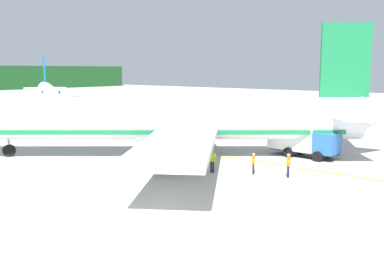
{
  "coord_description": "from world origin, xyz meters",
  "views": [
    {
      "loc": [
        -31.81,
        -3.72,
        7.82
      ],
      "look_at": [
        -5.53,
        18.22,
        3.15
      ],
      "focal_mm": 40.09,
      "sensor_mm": 36.0,
      "label": 1
    }
  ],
  "objects_px": {
    "airliner_mid_apron": "(47,93)",
    "service_truck_baggage": "(303,140)",
    "crew_loader_left": "(253,162)",
    "crew_marshaller": "(212,159)",
    "crew_loader_right": "(288,163)",
    "airliner_foreground": "(166,119)"
  },
  "relations": [
    {
      "from": "crew_marshaller",
      "to": "crew_loader_left",
      "type": "distance_m",
      "value": 3.11
    },
    {
      "from": "airliner_mid_apron",
      "to": "crew_loader_left",
      "type": "height_order",
      "value": "airliner_mid_apron"
    },
    {
      "from": "crew_loader_left",
      "to": "crew_loader_right",
      "type": "distance_m",
      "value": 2.6
    },
    {
      "from": "airliner_mid_apron",
      "to": "service_truck_baggage",
      "type": "distance_m",
      "value": 63.88
    },
    {
      "from": "airliner_mid_apron",
      "to": "crew_loader_right",
      "type": "height_order",
      "value": "airliner_mid_apron"
    },
    {
      "from": "airliner_mid_apron",
      "to": "crew_marshaller",
      "type": "xyz_separation_m",
      "value": [
        -22.95,
        -59.92,
        -2.05
      ]
    },
    {
      "from": "airliner_mid_apron",
      "to": "service_truck_baggage",
      "type": "relative_size",
      "value": 5.49
    },
    {
      "from": "crew_loader_left",
      "to": "airliner_foreground",
      "type": "bearing_deg",
      "value": 86.08
    },
    {
      "from": "crew_loader_left",
      "to": "crew_marshaller",
      "type": "bearing_deg",
      "value": 120.09
    },
    {
      "from": "airliner_foreground",
      "to": "crew_loader_left",
      "type": "relative_size",
      "value": 20.99
    },
    {
      "from": "service_truck_baggage",
      "to": "crew_loader_right",
      "type": "height_order",
      "value": "service_truck_baggage"
    },
    {
      "from": "airliner_foreground",
      "to": "crew_marshaller",
      "type": "bearing_deg",
      "value": -107.73
    },
    {
      "from": "service_truck_baggage",
      "to": "airliner_foreground",
      "type": "bearing_deg",
      "value": 129.35
    },
    {
      "from": "service_truck_baggage",
      "to": "crew_loader_right",
      "type": "bearing_deg",
      "value": -161.79
    },
    {
      "from": "service_truck_baggage",
      "to": "crew_loader_left",
      "type": "relative_size",
      "value": 3.87
    },
    {
      "from": "crew_marshaller",
      "to": "crew_loader_right",
      "type": "xyz_separation_m",
      "value": [
        2.36,
        -5.17,
        0.01
      ]
    },
    {
      "from": "crew_loader_right",
      "to": "service_truck_baggage",
      "type": "bearing_deg",
      "value": 18.21
    },
    {
      "from": "airliner_foreground",
      "to": "crew_loader_right",
      "type": "relative_size",
      "value": 19.17
    },
    {
      "from": "crew_loader_left",
      "to": "crew_loader_right",
      "type": "xyz_separation_m",
      "value": [
        0.79,
        -2.47,
        0.1
      ]
    },
    {
      "from": "crew_marshaller",
      "to": "crew_loader_left",
      "type": "xyz_separation_m",
      "value": [
        1.56,
        -2.69,
        -0.09
      ]
    },
    {
      "from": "crew_marshaller",
      "to": "crew_loader_right",
      "type": "distance_m",
      "value": 5.68
    },
    {
      "from": "airliner_mid_apron",
      "to": "crew_loader_right",
      "type": "relative_size",
      "value": 19.41
    }
  ]
}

